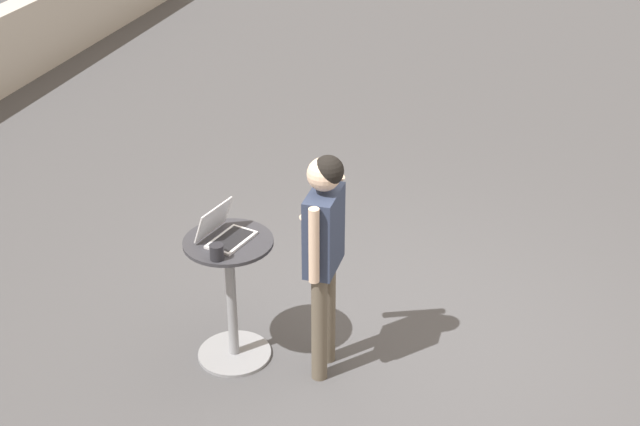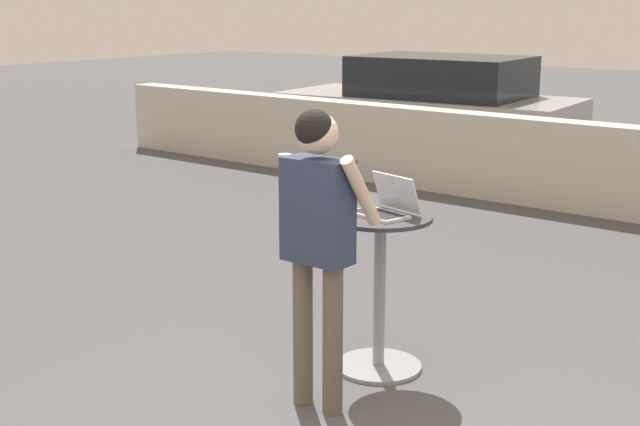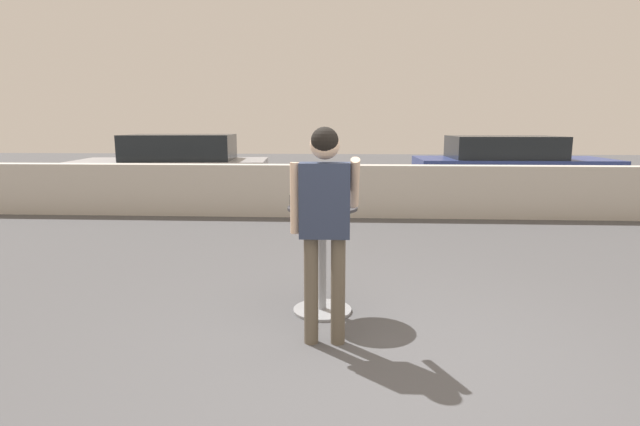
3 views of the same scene
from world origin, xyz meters
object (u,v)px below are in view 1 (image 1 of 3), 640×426
(cafe_table, at_px, (231,293))
(coffee_mug, at_px, (217,252))
(standing_person, at_px, (324,241))
(laptop, at_px, (224,232))

(cafe_table, bearing_deg, coffee_mug, -174.75)
(coffee_mug, height_order, standing_person, standing_person)
(laptop, distance_m, coffee_mug, 0.26)
(standing_person, bearing_deg, cafe_table, 94.28)
(laptop, bearing_deg, cafe_table, -112.46)
(cafe_table, bearing_deg, standing_person, -85.72)
(laptop, bearing_deg, coffee_mug, -168.34)
(laptop, xyz_separation_m, standing_person, (0.04, -0.69, 0.03))
(cafe_table, distance_m, standing_person, 0.83)
(coffee_mug, bearing_deg, cafe_table, 5.25)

